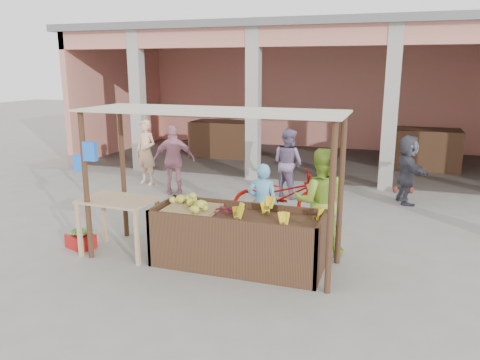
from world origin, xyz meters
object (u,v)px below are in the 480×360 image
(red_crate, at_px, (81,241))
(vendor_green, at_px, (320,199))
(fruit_stall, at_px, (238,241))
(side_table, at_px, (118,207))
(motorcycle, at_px, (282,195))
(vendor_blue, at_px, (262,201))

(red_crate, relative_size, vendor_green, 0.25)
(fruit_stall, height_order, side_table, side_table)
(fruit_stall, height_order, motorcycle, motorcycle)
(vendor_blue, xyz_separation_m, motorcycle, (0.02, 1.30, -0.23))
(side_table, height_order, vendor_blue, vendor_blue)
(fruit_stall, distance_m, vendor_green, 1.52)
(vendor_blue, relative_size, motorcycle, 0.75)
(side_table, height_order, motorcycle, motorcycle)
(vendor_blue, bearing_deg, vendor_green, 164.96)
(vendor_blue, bearing_deg, red_crate, 14.70)
(red_crate, height_order, vendor_green, vendor_green)
(side_table, distance_m, vendor_green, 3.27)
(side_table, xyz_separation_m, red_crate, (-0.77, -0.01, -0.67))
(side_table, xyz_separation_m, vendor_green, (3.09, 1.06, 0.14))
(vendor_blue, height_order, motorcycle, vendor_blue)
(red_crate, bearing_deg, vendor_blue, 42.16)
(red_crate, bearing_deg, side_table, 20.34)
(side_table, relative_size, red_crate, 2.59)
(fruit_stall, distance_m, vendor_blue, 1.11)
(side_table, xyz_separation_m, vendor_blue, (2.09, 1.19, -0.03))
(red_crate, xyz_separation_m, vendor_green, (3.86, 1.08, 0.81))
(red_crate, distance_m, motorcycle, 3.84)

